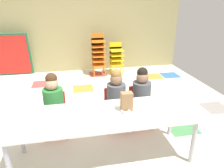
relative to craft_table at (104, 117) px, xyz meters
name	(u,v)px	position (x,y,z in m)	size (l,w,h in m)	color
ground_plane	(89,121)	(-0.10, 0.86, -0.56)	(5.50, 5.47, 0.02)	silver
back_wall	(77,18)	(-0.11, 3.59, 0.84)	(5.50, 0.10, 2.77)	tan
craft_table	(104,117)	(0.00, 0.00, 0.00)	(2.11, 0.68, 0.59)	white
seated_child_near_camera	(54,100)	(-0.58, 0.57, 0.01)	(0.32, 0.31, 0.92)	red
seated_child_middle_seat	(116,94)	(0.26, 0.57, 0.01)	(0.32, 0.31, 0.92)	red
seated_child_far_right	(141,92)	(0.63, 0.57, 0.01)	(0.32, 0.31, 0.92)	red
kid_chair_orange_stack	(98,52)	(0.36, 3.09, 0.03)	(0.32, 0.30, 1.04)	orange
kid_chair_yellow_stack	(116,56)	(0.82, 3.09, -0.09)	(0.32, 0.30, 0.80)	yellow
folded_activity_table	(11,55)	(-1.75, 3.39, -0.01)	(0.90, 0.29, 1.09)	#19724C
paper_bag_brown	(127,101)	(0.27, 0.04, 0.16)	(0.13, 0.09, 0.22)	#9E754C
paper_plate_near_edge	(74,112)	(-0.32, 0.10, 0.05)	(0.18, 0.18, 0.01)	white
paper_plate_center_table	(45,125)	(-0.62, -0.12, 0.05)	(0.18, 0.18, 0.01)	white
donut_powdered_on_plate	(74,110)	(-0.32, 0.10, 0.07)	(0.12, 0.12, 0.03)	white
donut_powdered_loose	(125,111)	(0.25, 0.00, 0.06)	(0.11, 0.11, 0.03)	white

